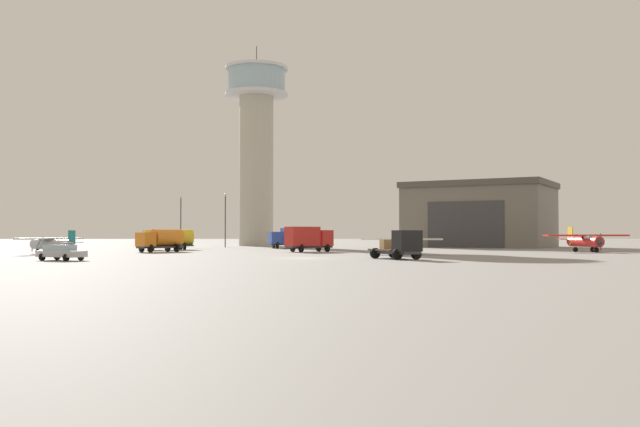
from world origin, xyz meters
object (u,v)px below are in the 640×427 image
(light_post_west, at_px, (181,216))
(airplane_red, at_px, (585,240))
(light_post_east, at_px, (225,215))
(truck_flatbed_black, at_px, (400,245))
(airplane_white, at_px, (402,244))
(truck_box_red, at_px, (308,238))
(truck_box_blue, at_px, (290,237))
(truck_fuel_tanker_orange, at_px, (161,239))
(truck_fuel_tanker_yellow, at_px, (169,238))
(airplane_silver, at_px, (52,243))
(car_silver, at_px, (61,252))
(control_tower, at_px, (256,138))

(light_post_west, bearing_deg, airplane_red, -30.18)
(light_post_east, bearing_deg, truck_flatbed_black, -67.85)
(airplane_white, bearing_deg, truck_box_red, -114.72)
(airplane_red, distance_m, truck_flatbed_black, 35.05)
(truck_box_blue, relative_size, truck_fuel_tanker_orange, 1.14)
(light_post_west, xyz_separation_m, light_post_east, (7.89, -3.60, 0.11))
(truck_box_blue, relative_size, truck_box_red, 1.04)
(truck_flatbed_black, bearing_deg, truck_fuel_tanker_yellow, -166.55)
(airplane_red, xyz_separation_m, truck_flatbed_black, (-27.03, -22.32, -0.22))
(airplane_red, distance_m, airplane_silver, 64.50)
(car_silver, distance_m, light_post_east, 53.60)
(airplane_silver, xyz_separation_m, truck_flatbed_black, (37.27, -17.16, 0.01))
(airplane_silver, xyz_separation_m, truck_fuel_tanker_orange, (10.92, 7.61, 0.34))
(control_tower, xyz_separation_m, airplane_white, (18.74, -52.34, -18.91))
(truck_box_blue, height_order, car_silver, truck_box_blue)
(airplane_red, relative_size, light_post_east, 1.22)
(airplane_red, relative_size, car_silver, 2.35)
(airplane_silver, bearing_deg, light_post_west, -75.42)
(car_silver, relative_size, light_post_west, 0.53)
(truck_box_blue, relative_size, car_silver, 1.41)
(control_tower, relative_size, car_silver, 8.07)
(truck_box_blue, xyz_separation_m, car_silver, (-19.97, -45.30, -1.00))
(truck_flatbed_black, height_order, car_silver, truck_flatbed_black)
(light_post_west, bearing_deg, airplane_silver, -102.85)
(control_tower, xyz_separation_m, truck_fuel_tanker_orange, (-9.92, -40.28, -18.54))
(airplane_silver, height_order, airplane_white, airplane_silver)
(truck_box_blue, bearing_deg, truck_fuel_tanker_orange, 34.01)
(truck_box_blue, relative_size, light_post_east, 0.73)
(control_tower, bearing_deg, truck_box_red, -77.98)
(airplane_silver, height_order, truck_box_blue, truck_box_blue)
(truck_flatbed_black, distance_m, car_silver, 30.11)
(truck_box_red, bearing_deg, truck_fuel_tanker_orange, 150.78)
(truck_fuel_tanker_orange, bearing_deg, light_post_west, -129.16)
(airplane_red, xyz_separation_m, light_post_west, (-55.72, 32.40, 3.71))
(control_tower, distance_m, airplane_red, 63.72)
(truck_flatbed_black, height_order, light_post_west, light_post_west)
(airplane_silver, xyz_separation_m, light_post_west, (8.57, 37.57, 3.95))
(airplane_red, distance_m, airplane_white, 26.52)
(control_tower, distance_m, truck_fuel_tanker_yellow, 36.92)
(truck_fuel_tanker_yellow, distance_m, car_silver, 36.55)
(truck_flatbed_black, bearing_deg, airplane_silver, -139.17)
(airplane_silver, distance_m, truck_fuel_tanker_orange, 13.32)
(airplane_white, height_order, car_silver, airplane_white)
(truck_box_blue, xyz_separation_m, truck_fuel_tanker_yellow, (-17.11, -8.88, -0.08))
(airplane_silver, xyz_separation_m, airplane_white, (39.58, -4.45, -0.03))
(airplane_silver, distance_m, truck_flatbed_black, 41.03)
(airplane_silver, relative_size, truck_box_blue, 1.33)
(truck_fuel_tanker_orange, height_order, car_silver, truck_fuel_tanker_orange)
(truck_box_red, bearing_deg, airplane_white, -77.81)
(truck_fuel_tanker_orange, bearing_deg, truck_box_blue, -174.08)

